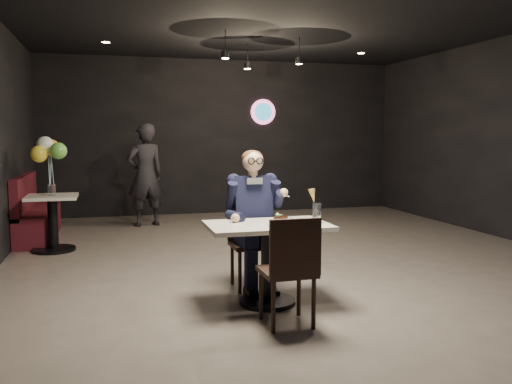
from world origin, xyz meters
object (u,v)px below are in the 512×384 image
object	(u,v)px
chair_near	(287,269)
balloon_vase	(52,190)
booth_bench	(38,207)
passerby	(145,175)
sundae_glass	(317,213)
chair_far	(252,243)
seated_man	(252,218)
side_table	(53,221)
main_table	(268,264)

from	to	relation	value
chair_near	balloon_vase	size ratio (longest dim) A/B	5.94
booth_bench	chair_near	bearing A→B (deg)	-61.64
chair_near	passerby	xyz separation A→B (m)	(-0.79, 5.20, 0.41)
sundae_glass	booth_bench	world-z (taller)	booth_bench
chair_far	seated_man	xyz separation A→B (m)	(0.00, 0.00, 0.26)
chair_far	side_table	size ratio (longest dim) A/B	1.13
seated_man	booth_bench	world-z (taller)	seated_man
chair_far	sundae_glass	distance (m)	0.85
chair_near	booth_bench	world-z (taller)	booth_bench
chair_near	balloon_vase	world-z (taller)	chair_near
main_table	passerby	bearing A→B (deg)	99.66
seated_man	balloon_vase	bearing A→B (deg)	131.70
chair_near	seated_man	xyz separation A→B (m)	(0.00, 1.11, 0.26)
seated_man	passerby	size ratio (longest dim) A/B	0.83
chair_far	balloon_vase	distance (m)	3.21
seated_man	sundae_glass	xyz separation A→B (m)	(0.45, -0.61, 0.12)
passerby	booth_bench	bearing A→B (deg)	6.76
balloon_vase	passerby	bearing A→B (deg)	51.99
main_table	booth_bench	distance (m)	4.62
chair_far	seated_man	bearing A→B (deg)	0.00
chair_far	passerby	size ratio (longest dim) A/B	0.53
booth_bench	balloon_vase	distance (m)	1.10
main_table	chair_far	xyz separation A→B (m)	(0.00, 0.55, 0.09)
main_table	chair_far	world-z (taller)	chair_far
chair_far	balloon_vase	world-z (taller)	chair_far
chair_near	sundae_glass	bearing A→B (deg)	46.94
sundae_glass	balloon_vase	world-z (taller)	sundae_glass
chair_far	chair_near	bearing A→B (deg)	-90.00
chair_far	seated_man	size ratio (longest dim) A/B	0.64
main_table	side_table	xyz separation A→B (m)	(-2.12, 2.93, 0.03)
main_table	side_table	world-z (taller)	side_table
main_table	balloon_vase	distance (m)	3.65
main_table	chair_far	distance (m)	0.56
chair_near	side_table	size ratio (longest dim) A/B	1.13
sundae_glass	passerby	distance (m)	4.86
main_table	balloon_vase	world-z (taller)	balloon_vase
side_table	seated_man	bearing A→B (deg)	-48.30
chair_far	passerby	distance (m)	4.18
chair_near	balloon_vase	bearing A→B (deg)	120.73
side_table	chair_near	bearing A→B (deg)	-58.68
main_table	seated_man	distance (m)	0.65
seated_man	side_table	bearing A→B (deg)	131.70
chair_near	seated_man	size ratio (longest dim) A/B	0.64
main_table	sundae_glass	size ratio (longest dim) A/B	6.14
chair_near	main_table	bearing A→B (deg)	89.41
chair_near	sundae_glass	size ratio (longest dim) A/B	5.14
balloon_vase	passerby	world-z (taller)	passerby
passerby	balloon_vase	bearing A→B (deg)	35.37
seated_man	main_table	bearing A→B (deg)	-90.00
main_table	chair_near	distance (m)	0.56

